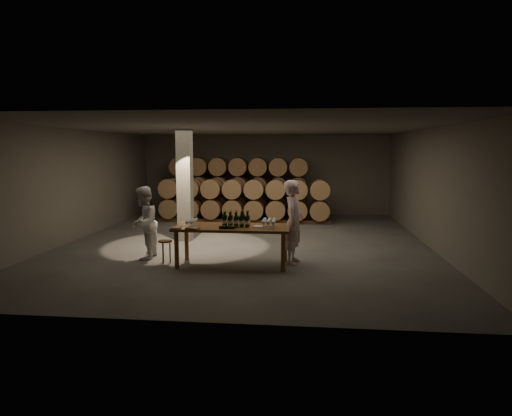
# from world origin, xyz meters

# --- Properties ---
(room) EXTENTS (12.00, 12.00, 12.00)m
(room) POSITION_xyz_m (-1.80, 0.20, 1.60)
(room) COLOR #4B4846
(room) RESTS_ON ground
(tasting_table) EXTENTS (2.60, 1.10, 0.90)m
(tasting_table) POSITION_xyz_m (0.00, -2.50, 0.80)
(tasting_table) COLOR brown
(tasting_table) RESTS_ON ground
(barrel_stack_back) EXTENTS (5.48, 0.95, 2.31)m
(barrel_stack_back) POSITION_xyz_m (-0.96, 5.20, 1.20)
(barrel_stack_back) COLOR #53341C
(barrel_stack_back) RESTS_ON ground
(barrel_stack_front) EXTENTS (6.26, 0.95, 1.57)m
(barrel_stack_front) POSITION_xyz_m (-0.57, 3.80, 0.83)
(barrel_stack_front) COLOR #53341C
(barrel_stack_front) RESTS_ON ground
(bottle_cluster) EXTENTS (0.61, 0.24, 0.36)m
(bottle_cluster) POSITION_xyz_m (0.09, -2.52, 1.03)
(bottle_cluster) COLOR black
(bottle_cluster) RESTS_ON tasting_table
(lying_bottles) EXTENTS (0.44, 0.07, 0.07)m
(lying_bottles) POSITION_xyz_m (-0.05, -2.85, 0.94)
(lying_bottles) COLOR black
(lying_bottles) RESTS_ON tasting_table
(glass_cluster_left) EXTENTS (0.19, 0.52, 0.16)m
(glass_cluster_left) POSITION_xyz_m (-0.91, -2.58, 1.01)
(glass_cluster_left) COLOR silver
(glass_cluster_left) RESTS_ON tasting_table
(glass_cluster_right) EXTENTS (0.31, 0.53, 0.18)m
(glass_cluster_right) POSITION_xyz_m (0.84, -2.54, 1.03)
(glass_cluster_right) COLOR silver
(glass_cluster_right) RESTS_ON tasting_table
(plate) EXTENTS (0.28, 0.28, 0.02)m
(plate) POSITION_xyz_m (0.60, -2.50, 0.91)
(plate) COLOR silver
(plate) RESTS_ON tasting_table
(notebook_near) EXTENTS (0.32, 0.28, 0.03)m
(notebook_near) POSITION_xyz_m (-0.80, -2.94, 0.92)
(notebook_near) COLOR brown
(notebook_near) RESTS_ON tasting_table
(notebook_corner) EXTENTS (0.24, 0.29, 0.02)m
(notebook_corner) POSITION_xyz_m (-1.18, -2.88, 0.91)
(notebook_corner) COLOR brown
(notebook_corner) RESTS_ON tasting_table
(pen) EXTENTS (0.12, 0.05, 0.01)m
(pen) POSITION_xyz_m (-0.76, -2.90, 0.91)
(pen) COLOR black
(pen) RESTS_ON tasting_table
(stool) EXTENTS (0.32, 0.32, 0.53)m
(stool) POSITION_xyz_m (-1.59, -2.46, 0.44)
(stool) COLOR #53341C
(stool) RESTS_ON ground
(person_man) EXTENTS (0.57, 0.77, 1.94)m
(person_man) POSITION_xyz_m (1.38, -2.17, 0.97)
(person_man) COLOR silver
(person_man) RESTS_ON ground
(person_woman) EXTENTS (0.69, 0.87, 1.75)m
(person_woman) POSITION_xyz_m (-2.22, -2.11, 0.88)
(person_woman) COLOR white
(person_woman) RESTS_ON ground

